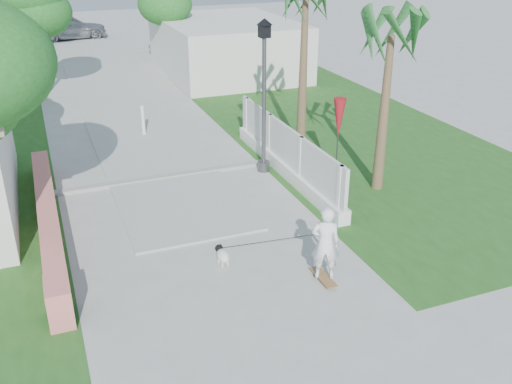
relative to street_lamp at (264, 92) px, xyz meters
name	(u,v)px	position (x,y,z in m)	size (l,w,h in m)	color
ground	(233,289)	(-2.90, -5.50, -2.43)	(90.00, 90.00, 0.00)	#B7B7B2
path_strip	(100,74)	(-2.90, 14.50, -2.40)	(3.20, 36.00, 0.06)	#B7B7B2
curb	(165,177)	(-2.90, 0.50, -2.38)	(6.50, 0.25, 0.10)	#999993
grass_right	(342,130)	(4.10, 2.50, -2.42)	(8.00, 20.00, 0.01)	#23551B
pink_wall	(49,226)	(-6.20, -1.95, -2.11)	(0.45, 8.20, 0.80)	#D26F6B
lattice_fence	(286,157)	(0.50, -0.50, -1.88)	(0.35, 7.00, 1.50)	white
building_right	(227,47)	(3.10, 12.50, -1.13)	(6.00, 8.00, 2.60)	silver
street_lamp	(264,92)	(0.00, 0.00, 0.00)	(0.44, 0.44, 4.44)	#59595E
bollard	(143,120)	(-2.70, 4.50, -1.84)	(0.14, 0.14, 1.09)	white
patio_umbrella	(339,119)	(1.90, -1.00, -0.74)	(0.36, 0.36, 2.30)	#59595E
tree_path_left	(26,7)	(-5.88, 10.48, 1.39)	(3.40, 3.40, 5.23)	#4C3826
palm_far	(305,9)	(1.70, 1.00, 2.06)	(1.80, 1.80, 5.30)	brown
palm_near	(391,45)	(2.50, -2.30, 1.53)	(1.80, 1.80, 4.70)	brown
skateboarder	(274,242)	(-1.89, -5.22, -1.70)	(2.06, 2.00, 1.68)	olive
dog	(222,255)	(-2.80, -4.50, -2.21)	(0.30, 0.58, 0.40)	white
parked_car	(69,27)	(-3.40, 25.22, -1.64)	(1.87, 4.64, 1.58)	#9CA0A4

